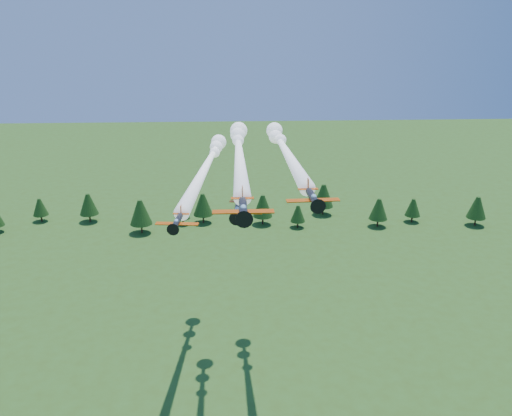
{
  "coord_description": "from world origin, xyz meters",
  "views": [
    {
      "loc": [
        -1.54,
        -81.62,
        74.21
      ],
      "look_at": [
        2.3,
        0.0,
        44.98
      ],
      "focal_mm": 40.0,
      "sensor_mm": 36.0,
      "label": 1
    }
  ],
  "objects_px": {
    "plane_lead": "(239,153)",
    "plane_right": "(285,151)",
    "plane_slot": "(238,210)",
    "plane_left": "(207,165)"
  },
  "relations": [
    {
      "from": "plane_left",
      "to": "plane_right",
      "type": "distance_m",
      "value": 17.4
    },
    {
      "from": "plane_lead",
      "to": "plane_left",
      "type": "distance_m",
      "value": 16.33
    },
    {
      "from": "plane_lead",
      "to": "plane_slot",
      "type": "height_order",
      "value": "plane_lead"
    },
    {
      "from": "plane_slot",
      "to": "plane_right",
      "type": "bearing_deg",
      "value": 67.62
    },
    {
      "from": "plane_slot",
      "to": "plane_lead",
      "type": "bearing_deg",
      "value": 91.42
    },
    {
      "from": "plane_right",
      "to": "plane_slot",
      "type": "bearing_deg",
      "value": -118.96
    },
    {
      "from": "plane_lead",
      "to": "plane_slot",
      "type": "relative_size",
      "value": 6.08
    },
    {
      "from": "plane_left",
      "to": "plane_right",
      "type": "bearing_deg",
      "value": -12.9
    },
    {
      "from": "plane_lead",
      "to": "plane_right",
      "type": "xyz_separation_m",
      "value": [
        9.4,
        8.23,
        -1.77
      ]
    },
    {
      "from": "plane_right",
      "to": "plane_slot",
      "type": "distance_m",
      "value": 22.93
    }
  ]
}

